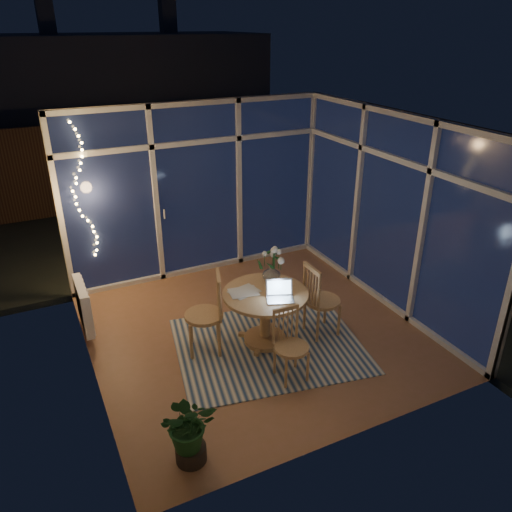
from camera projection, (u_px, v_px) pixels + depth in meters
name	position (u px, v px, depth m)	size (l,w,h in m)	color
floor	(256.00, 331.00, 6.38)	(4.00, 4.00, 0.00)	#8E613E
ceiling	(256.00, 125.00, 5.26)	(4.00, 4.00, 0.00)	white
wall_back	(197.00, 190.00, 7.44)	(4.00, 0.04, 2.60)	silver
wall_front	(359.00, 322.00, 4.19)	(4.00, 0.04, 2.60)	silver
wall_left	(78.00, 272.00, 5.03)	(0.04, 4.00, 2.60)	silver
wall_right	(391.00, 212.00, 6.61)	(0.04, 4.00, 2.60)	silver
window_wall_back	(198.00, 191.00, 7.41)	(4.00, 0.10, 2.60)	silver
window_wall_right	(389.00, 212.00, 6.59)	(0.10, 4.00, 2.60)	silver
radiator	(83.00, 306.00, 6.17)	(0.10, 0.70, 0.58)	white
fairy_lights	(82.00, 193.00, 6.60)	(0.24, 0.10, 1.85)	#E7B45C
garden_patio	(175.00, 209.00, 10.66)	(12.00, 6.00, 0.10)	black
garden_fence	(141.00, 162.00, 10.46)	(11.00, 0.08, 1.80)	#3D2216
neighbour_roof	(118.00, 82.00, 12.46)	(7.00, 3.00, 2.20)	#363841
garden_shrubs	(129.00, 221.00, 8.63)	(0.90, 0.90, 0.90)	black
rug	(269.00, 345.00, 6.09)	(2.20, 1.76, 0.01)	beige
dining_table	(265.00, 318.00, 6.02)	(1.02, 1.02, 0.69)	#9E7747
chair_left	(204.00, 313.00, 5.79)	(0.48, 0.48, 1.03)	#9E7747
chair_right	(323.00, 299.00, 6.13)	(0.46, 0.46, 0.98)	#9E7747
chair_front	(292.00, 346.00, 5.36)	(0.39, 0.39, 0.85)	#9E7747
laptop	(280.00, 291.00, 5.67)	(0.31, 0.27, 0.23)	silver
flower_vase	(271.00, 274.00, 6.08)	(0.20, 0.20, 0.21)	silver
bowl	(284.00, 281.00, 6.09)	(0.15, 0.15, 0.04)	white
newspapers	(241.00, 291.00, 5.89)	(0.33, 0.26, 0.01)	silver
phone	(276.00, 298.00, 5.75)	(0.10, 0.05, 0.01)	black
potted_plant	(189.00, 428.00, 4.35)	(0.54, 0.47, 0.76)	#17411A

